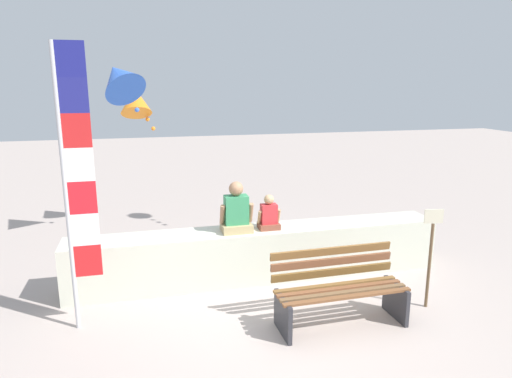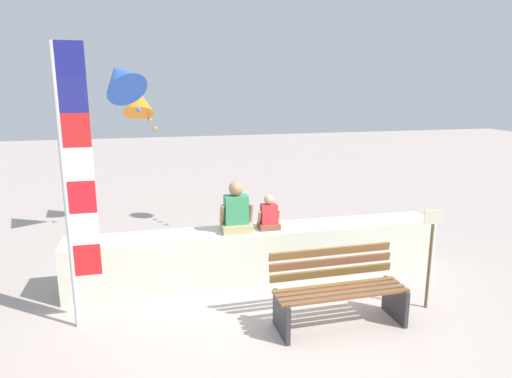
{
  "view_description": "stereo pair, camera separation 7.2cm",
  "coord_description": "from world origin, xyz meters",
  "px_view_note": "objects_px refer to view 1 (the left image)",
  "views": [
    {
      "loc": [
        -1.61,
        -5.1,
        2.84
      ],
      "look_at": [
        -0.06,
        1.03,
        1.37
      ],
      "focal_mm": 31.9,
      "sensor_mm": 36.0,
      "label": 1
    },
    {
      "loc": [
        -1.54,
        -5.12,
        2.84
      ],
      "look_at": [
        -0.06,
        1.03,
        1.37
      ],
      "focal_mm": 31.9,
      "sensor_mm": 36.0,
      "label": 2
    }
  ],
  "objects_px": {
    "person_child": "(269,216)",
    "sign_post": "(431,250)",
    "flag_banner": "(74,176)",
    "park_bench": "(339,290)",
    "kite_magenta": "(63,65)",
    "kite_orange": "(136,101)",
    "person_adult": "(236,212)",
    "kite_blue": "(119,78)"
  },
  "relations": [
    {
      "from": "park_bench",
      "to": "person_child",
      "type": "relative_size",
      "value": 3.12
    },
    {
      "from": "kite_magenta",
      "to": "kite_blue",
      "type": "bearing_deg",
      "value": -44.51
    },
    {
      "from": "person_adult",
      "to": "kite_orange",
      "type": "xyz_separation_m",
      "value": [
        -1.32,
        2.99,
        1.47
      ]
    },
    {
      "from": "park_bench",
      "to": "kite_orange",
      "type": "xyz_separation_m",
      "value": [
        -2.27,
        4.45,
        2.11
      ]
    },
    {
      "from": "person_child",
      "to": "sign_post",
      "type": "relative_size",
      "value": 0.39
    },
    {
      "from": "person_child",
      "to": "kite_magenta",
      "type": "height_order",
      "value": "kite_magenta"
    },
    {
      "from": "park_bench",
      "to": "person_adult",
      "type": "height_order",
      "value": "person_adult"
    },
    {
      "from": "person_child",
      "to": "kite_magenta",
      "type": "relative_size",
      "value": 0.56
    },
    {
      "from": "person_adult",
      "to": "kite_magenta",
      "type": "distance_m",
      "value": 4.58
    },
    {
      "from": "person_child",
      "to": "flag_banner",
      "type": "xyz_separation_m",
      "value": [
        -2.48,
        -0.82,
        0.87
      ]
    },
    {
      "from": "kite_orange",
      "to": "sign_post",
      "type": "distance_m",
      "value": 5.89
    },
    {
      "from": "kite_orange",
      "to": "person_adult",
      "type": "bearing_deg",
      "value": -66.23
    },
    {
      "from": "flag_banner",
      "to": "kite_magenta",
      "type": "distance_m",
      "value": 4.23
    },
    {
      "from": "kite_blue",
      "to": "person_adult",
      "type": "bearing_deg",
      "value": -54.04
    },
    {
      "from": "person_adult",
      "to": "kite_magenta",
      "type": "bearing_deg",
      "value": 129.28
    },
    {
      "from": "flag_banner",
      "to": "sign_post",
      "type": "relative_size",
      "value": 2.49
    },
    {
      "from": "person_adult",
      "to": "sign_post",
      "type": "height_order",
      "value": "person_adult"
    },
    {
      "from": "kite_orange",
      "to": "sign_post",
      "type": "height_order",
      "value": "kite_orange"
    },
    {
      "from": "park_bench",
      "to": "kite_magenta",
      "type": "distance_m",
      "value": 6.42
    },
    {
      "from": "person_adult",
      "to": "kite_blue",
      "type": "xyz_separation_m",
      "value": [
        -1.56,
        2.15,
        1.87
      ]
    },
    {
      "from": "park_bench",
      "to": "sign_post",
      "type": "xyz_separation_m",
      "value": [
        1.28,
        0.08,
        0.36
      ]
    },
    {
      "from": "person_adult",
      "to": "person_child",
      "type": "relative_size",
      "value": 1.43
    },
    {
      "from": "park_bench",
      "to": "kite_orange",
      "type": "height_order",
      "value": "kite_orange"
    },
    {
      "from": "person_child",
      "to": "kite_blue",
      "type": "distance_m",
      "value": 3.55
    },
    {
      "from": "person_adult",
      "to": "kite_orange",
      "type": "distance_m",
      "value": 3.58
    },
    {
      "from": "person_child",
      "to": "kite_blue",
      "type": "bearing_deg",
      "value": 133.53
    },
    {
      "from": "park_bench",
      "to": "person_adult",
      "type": "relative_size",
      "value": 2.19
    },
    {
      "from": "park_bench",
      "to": "person_child",
      "type": "distance_m",
      "value": 1.63
    },
    {
      "from": "park_bench",
      "to": "kite_magenta",
      "type": "height_order",
      "value": "kite_magenta"
    },
    {
      "from": "park_bench",
      "to": "sign_post",
      "type": "relative_size",
      "value": 1.21
    },
    {
      "from": "kite_magenta",
      "to": "person_child",
      "type": "bearing_deg",
      "value": -45.83
    },
    {
      "from": "park_bench",
      "to": "kite_blue",
      "type": "distance_m",
      "value": 5.06
    },
    {
      "from": "person_child",
      "to": "kite_orange",
      "type": "relative_size",
      "value": 0.54
    },
    {
      "from": "person_child",
      "to": "person_adult",
      "type": "bearing_deg",
      "value": -179.97
    },
    {
      "from": "kite_magenta",
      "to": "flag_banner",
      "type": "bearing_deg",
      "value": -81.78
    },
    {
      "from": "person_child",
      "to": "flag_banner",
      "type": "relative_size",
      "value": 0.16
    },
    {
      "from": "person_adult",
      "to": "sign_post",
      "type": "relative_size",
      "value": 0.55
    },
    {
      "from": "park_bench",
      "to": "person_child",
      "type": "xyz_separation_m",
      "value": [
        -0.47,
        1.46,
        0.55
      ]
    },
    {
      "from": "person_adult",
      "to": "person_child",
      "type": "height_order",
      "value": "person_adult"
    },
    {
      "from": "person_adult",
      "to": "kite_orange",
      "type": "bearing_deg",
      "value": 113.77
    },
    {
      "from": "flag_banner",
      "to": "kite_orange",
      "type": "relative_size",
      "value": 3.49
    },
    {
      "from": "kite_magenta",
      "to": "kite_blue",
      "type": "distance_m",
      "value": 1.44
    }
  ]
}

